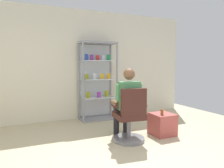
{
  "coord_description": "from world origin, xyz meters",
  "views": [
    {
      "loc": [
        -1.35,
        -2.13,
        1.35
      ],
      "look_at": [
        0.19,
        1.37,
        1.0
      ],
      "focal_mm": 33.58,
      "sensor_mm": 36.0,
      "label": 1
    }
  ],
  "objects": [
    {
      "name": "seated_shopkeeper",
      "position": [
        0.4,
        1.18,
        0.71
      ],
      "size": [
        0.52,
        0.59,
        1.29
      ],
      "color": "black",
      "rests_on": "ground"
    },
    {
      "name": "back_wall",
      "position": [
        0.0,
        3.0,
        1.35
      ],
      "size": [
        6.0,
        0.1,
        2.7
      ],
      "primitive_type": "cube",
      "color": "silver",
      "rests_on": "ground"
    },
    {
      "name": "office_chair",
      "position": [
        0.38,
        1.02,
        0.39
      ],
      "size": [
        0.59,
        0.56,
        0.96
      ],
      "color": "slate",
      "rests_on": "ground"
    },
    {
      "name": "storage_crate",
      "position": [
        1.14,
        1.1,
        0.21
      ],
      "size": [
        0.41,
        0.43,
        0.41
      ],
      "primitive_type": "cube",
      "color": "#B24C47",
      "rests_on": "ground"
    },
    {
      "name": "display_cabinet_main",
      "position": [
        0.4,
        2.76,
        0.97
      ],
      "size": [
        0.9,
        0.45,
        1.9
      ],
      "color": "gray",
      "rests_on": "ground"
    },
    {
      "name": "tea_glass",
      "position": [
        1.06,
        1.02,
        0.47
      ],
      "size": [
        0.06,
        0.06,
        0.11
      ],
      "primitive_type": "cylinder",
      "color": "brown",
      "rests_on": "storage_crate"
    }
  ]
}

